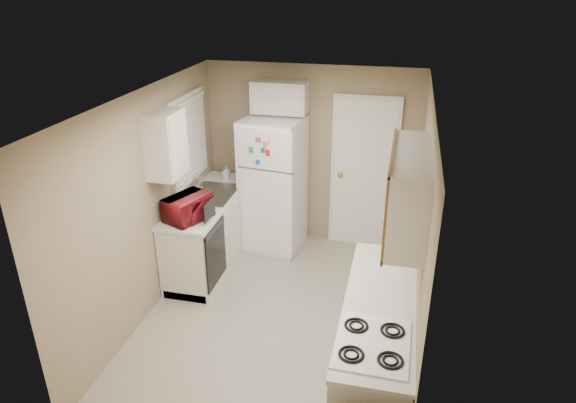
# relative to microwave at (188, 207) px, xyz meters

# --- Properties ---
(floor) EXTENTS (3.80, 3.80, 0.00)m
(floor) POSITION_rel_microwave_xyz_m (1.10, -0.32, -1.05)
(floor) COLOR #BBB49F
(floor) RESTS_ON ground
(ceiling) EXTENTS (3.80, 3.80, 0.00)m
(ceiling) POSITION_rel_microwave_xyz_m (1.10, -0.32, 1.35)
(ceiling) COLOR white
(ceiling) RESTS_ON floor
(wall_left) EXTENTS (3.80, 3.80, 0.00)m
(wall_left) POSITION_rel_microwave_xyz_m (-0.30, -0.32, 0.15)
(wall_left) COLOR tan
(wall_left) RESTS_ON floor
(wall_right) EXTENTS (3.80, 3.80, 0.00)m
(wall_right) POSITION_rel_microwave_xyz_m (2.50, -0.32, 0.15)
(wall_right) COLOR tan
(wall_right) RESTS_ON floor
(wall_back) EXTENTS (2.80, 2.80, 0.00)m
(wall_back) POSITION_rel_microwave_xyz_m (1.10, 1.58, 0.15)
(wall_back) COLOR tan
(wall_back) RESTS_ON floor
(wall_front) EXTENTS (2.80, 2.80, 0.00)m
(wall_front) POSITION_rel_microwave_xyz_m (1.10, -2.22, 0.15)
(wall_front) COLOR tan
(wall_front) RESTS_ON floor
(left_counter) EXTENTS (0.60, 1.80, 0.90)m
(left_counter) POSITION_rel_microwave_xyz_m (0.00, 0.58, -0.60)
(left_counter) COLOR silver
(left_counter) RESTS_ON floor
(dishwasher) EXTENTS (0.03, 0.58, 0.72)m
(dishwasher) POSITION_rel_microwave_xyz_m (0.29, -0.02, -0.56)
(dishwasher) COLOR black
(dishwasher) RESTS_ON floor
(sink) EXTENTS (0.54, 0.74, 0.16)m
(sink) POSITION_rel_microwave_xyz_m (0.00, 0.73, -0.19)
(sink) COLOR gray
(sink) RESTS_ON left_counter
(microwave) EXTENTS (0.57, 0.45, 0.34)m
(microwave) POSITION_rel_microwave_xyz_m (0.00, 0.00, 0.00)
(microwave) COLOR maroon
(microwave) RESTS_ON left_counter
(soap_bottle) EXTENTS (0.09, 0.09, 0.18)m
(soap_bottle) POSITION_rel_microwave_xyz_m (0.01, 1.25, -0.05)
(soap_bottle) COLOR silver
(soap_bottle) RESTS_ON left_counter
(window_blinds) EXTENTS (0.10, 0.98, 1.08)m
(window_blinds) POSITION_rel_microwave_xyz_m (-0.26, 0.73, 0.55)
(window_blinds) COLOR silver
(window_blinds) RESTS_ON wall_left
(upper_cabinet_left) EXTENTS (0.30, 0.45, 0.70)m
(upper_cabinet_left) POSITION_rel_microwave_xyz_m (-0.15, -0.10, 0.75)
(upper_cabinet_left) COLOR silver
(upper_cabinet_left) RESTS_ON wall_left
(refrigerator) EXTENTS (0.81, 0.80, 1.77)m
(refrigerator) POSITION_rel_microwave_xyz_m (0.66, 1.24, -0.16)
(refrigerator) COLOR white
(refrigerator) RESTS_ON floor
(cabinet_over_fridge) EXTENTS (0.70, 0.30, 0.40)m
(cabinet_over_fridge) POSITION_rel_microwave_xyz_m (0.70, 1.43, 0.95)
(cabinet_over_fridge) COLOR silver
(cabinet_over_fridge) RESTS_ON wall_back
(interior_door) EXTENTS (0.86, 0.06, 2.08)m
(interior_door) POSITION_rel_microwave_xyz_m (1.80, 1.54, -0.03)
(interior_door) COLOR white
(interior_door) RESTS_ON floor
(right_counter) EXTENTS (0.60, 2.00, 0.90)m
(right_counter) POSITION_rel_microwave_xyz_m (2.20, -1.12, -0.60)
(right_counter) COLOR silver
(right_counter) RESTS_ON floor
(stove) EXTENTS (0.56, 0.69, 0.82)m
(stove) POSITION_rel_microwave_xyz_m (2.18, -1.67, -0.64)
(stove) COLOR white
(stove) RESTS_ON floor
(upper_cabinet_right) EXTENTS (0.30, 1.20, 0.70)m
(upper_cabinet_right) POSITION_rel_microwave_xyz_m (2.35, -0.82, 0.75)
(upper_cabinet_right) COLOR silver
(upper_cabinet_right) RESTS_ON wall_right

